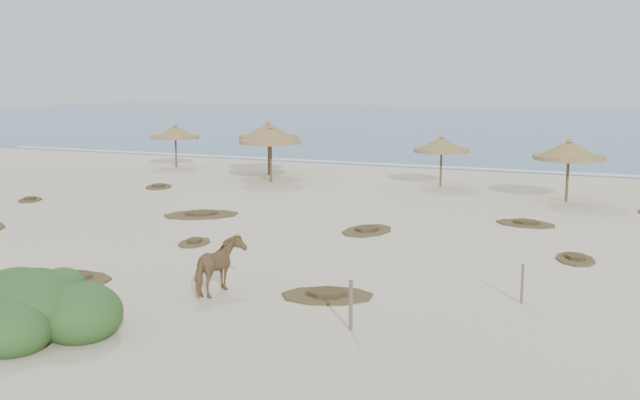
# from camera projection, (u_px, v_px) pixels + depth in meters

# --- Properties ---
(ground) EXTENTS (160.00, 160.00, 0.00)m
(ground) POSITION_uv_depth(u_px,v_px,m) (263.00, 278.00, 19.01)
(ground) COLOR beige
(ground) RESTS_ON ground
(ocean) EXTENTS (200.00, 100.00, 0.01)m
(ocean) POSITION_uv_depth(u_px,v_px,m) (546.00, 123.00, 87.13)
(ocean) COLOR #2D6488
(ocean) RESTS_ON ground
(foam_line) EXTENTS (70.00, 0.60, 0.01)m
(foam_line) POSITION_uv_depth(u_px,v_px,m) (463.00, 168.00, 42.63)
(foam_line) COLOR white
(foam_line) RESTS_ON ground
(palapa_0) EXTENTS (3.72, 3.72, 2.66)m
(palapa_0) POSITION_uv_depth(u_px,v_px,m) (175.00, 133.00, 42.82)
(palapa_0) COLOR brown
(palapa_0) RESTS_ON ground
(palapa_1) EXTENTS (4.23, 4.23, 3.04)m
(palapa_1) POSITION_uv_depth(u_px,v_px,m) (271.00, 136.00, 36.60)
(palapa_1) COLOR brown
(palapa_1) RESTS_ON ground
(palapa_2) EXTENTS (3.96, 3.96, 3.06)m
(palapa_2) POSITION_uv_depth(u_px,v_px,m) (269.00, 132.00, 39.22)
(palapa_2) COLOR brown
(palapa_2) RESTS_ON ground
(palapa_3) EXTENTS (3.23, 3.23, 2.61)m
(palapa_3) POSITION_uv_depth(u_px,v_px,m) (442.00, 146.00, 35.03)
(palapa_3) COLOR brown
(palapa_3) RESTS_ON ground
(palapa_4) EXTENTS (3.46, 3.46, 2.82)m
(palapa_4) POSITION_uv_depth(u_px,v_px,m) (569.00, 151.00, 30.50)
(palapa_4) COLOR brown
(palapa_4) RESTS_ON ground
(horse) EXTENTS (0.77, 1.65, 1.38)m
(horse) POSITION_uv_depth(u_px,v_px,m) (219.00, 266.00, 17.49)
(horse) COLOR brown
(horse) RESTS_ON ground
(fence_post_near) EXTENTS (0.10, 0.10, 1.09)m
(fence_post_near) POSITION_uv_depth(u_px,v_px,m) (351.00, 305.00, 14.96)
(fence_post_near) COLOR #675E4D
(fence_post_near) RESTS_ON ground
(fence_post_far) EXTENTS (0.08, 0.08, 0.95)m
(fence_post_far) POSITION_uv_depth(u_px,v_px,m) (522.00, 284.00, 16.78)
(fence_post_far) COLOR #675E4D
(fence_post_far) RESTS_ON ground
(bush) EXTENTS (3.59, 3.16, 1.61)m
(bush) POSITION_uv_depth(u_px,v_px,m) (35.00, 310.00, 14.71)
(bush) COLOR #376029
(bush) RESTS_ON ground
(scrub_1) EXTENTS (3.48, 3.21, 0.16)m
(scrub_1) POSITION_uv_depth(u_px,v_px,m) (201.00, 214.00, 27.73)
(scrub_1) COLOR brown
(scrub_1) RESTS_ON ground
(scrub_2) EXTENTS (1.17, 1.59, 0.16)m
(scrub_2) POSITION_uv_depth(u_px,v_px,m) (194.00, 242.00, 22.96)
(scrub_2) COLOR brown
(scrub_2) RESTS_ON ground
(scrub_3) EXTENTS (1.94, 2.56, 0.16)m
(scrub_3) POSITION_uv_depth(u_px,v_px,m) (367.00, 230.00, 24.80)
(scrub_3) COLOR brown
(scrub_3) RESTS_ON ground
(scrub_4) EXTENTS (1.43, 1.89, 0.16)m
(scrub_4) POSITION_uv_depth(u_px,v_px,m) (575.00, 258.00, 20.86)
(scrub_4) COLOR brown
(scrub_4) RESTS_ON ground
(scrub_6) EXTENTS (2.00, 2.31, 0.16)m
(scrub_6) POSITION_uv_depth(u_px,v_px,m) (159.00, 186.00, 34.96)
(scrub_6) COLOR brown
(scrub_6) RESTS_ON ground
(scrub_7) EXTENTS (2.37, 1.73, 0.16)m
(scrub_7) POSITION_uv_depth(u_px,v_px,m) (526.00, 223.00, 25.99)
(scrub_7) COLOR brown
(scrub_7) RESTS_ON ground
(scrub_8) EXTENTS (1.56, 1.75, 0.16)m
(scrub_8) POSITION_uv_depth(u_px,v_px,m) (30.00, 199.00, 31.14)
(scrub_8) COLOR brown
(scrub_8) RESTS_ON ground
(scrub_9) EXTENTS (2.66, 2.20, 0.16)m
(scrub_9) POSITION_uv_depth(u_px,v_px,m) (327.00, 295.00, 17.34)
(scrub_9) COLOR brown
(scrub_9) RESTS_ON ground
(scrub_11) EXTENTS (2.03, 1.35, 0.16)m
(scrub_11) POSITION_uv_depth(u_px,v_px,m) (78.00, 277.00, 18.87)
(scrub_11) COLOR brown
(scrub_11) RESTS_ON ground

